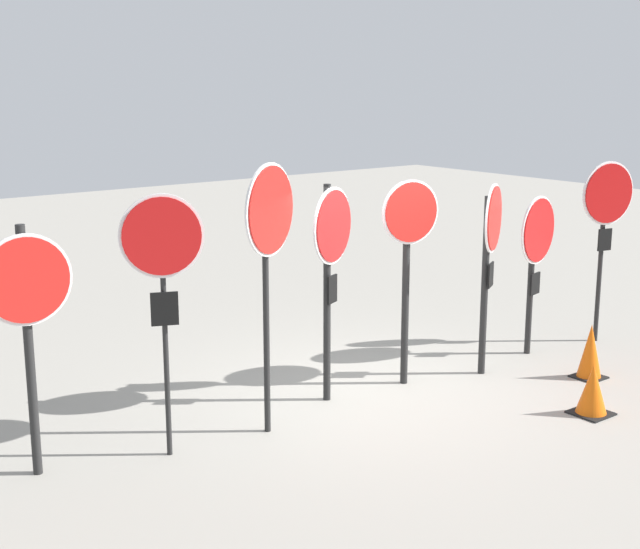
# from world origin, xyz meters

# --- Properties ---
(ground_plane) EXTENTS (40.00, 40.00, 0.00)m
(ground_plane) POSITION_xyz_m (0.00, 0.00, 0.00)
(ground_plane) COLOR gray
(stop_sign_0) EXTENTS (0.85, 0.17, 2.40)m
(stop_sign_0) POSITION_xyz_m (-3.94, 0.22, 1.64)
(stop_sign_0) COLOR black
(stop_sign_0) RESTS_ON ground
(stop_sign_1) EXTENTS (0.75, 0.35, 2.63)m
(stop_sign_1) POSITION_xyz_m (-2.76, -0.16, 2.00)
(stop_sign_1) COLOR black
(stop_sign_1) RESTS_ON ground
(stop_sign_2) EXTENTS (0.86, 0.44, 2.85)m
(stop_sign_2) POSITION_xyz_m (-1.60, -0.27, 2.15)
(stop_sign_2) COLOR black
(stop_sign_2) RESTS_ON ground
(stop_sign_3) EXTENTS (0.80, 0.38, 2.52)m
(stop_sign_3) POSITION_xyz_m (-0.52, 0.09, 1.77)
(stop_sign_3) COLOR black
(stop_sign_3) RESTS_ON ground
(stop_sign_4) EXTENTS (0.76, 0.21, 2.52)m
(stop_sign_4) POSITION_xyz_m (0.56, -0.03, 1.75)
(stop_sign_4) COLOR black
(stop_sign_4) RESTS_ON ground
(stop_sign_5) EXTENTS (0.75, 0.45, 2.42)m
(stop_sign_5) POSITION_xyz_m (1.62, -0.37, 1.68)
(stop_sign_5) COLOR black
(stop_sign_5) RESTS_ON ground
(stop_sign_6) EXTENTS (0.89, 0.23, 2.16)m
(stop_sign_6) POSITION_xyz_m (2.73, -0.19, 1.50)
(stop_sign_6) COLOR black
(stop_sign_6) RESTS_ON ground
(stop_sign_7) EXTENTS (0.86, 0.23, 2.56)m
(stop_sign_7) POSITION_xyz_m (3.95, -0.40, 1.90)
(stop_sign_7) COLOR black
(stop_sign_7) RESTS_ON ground
(traffic_cone_0) EXTENTS (0.36, 0.36, 0.69)m
(traffic_cone_0) POSITION_xyz_m (2.53, -1.27, 0.34)
(traffic_cone_0) COLOR black
(traffic_cone_0) RESTS_ON ground
(traffic_cone_1) EXTENTS (0.41, 0.41, 0.58)m
(traffic_cone_1) POSITION_xyz_m (1.51, -2.03, 0.29)
(traffic_cone_1) COLOR black
(traffic_cone_1) RESTS_ON ground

